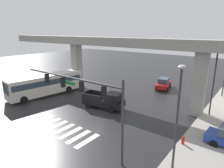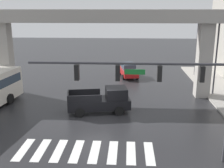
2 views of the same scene
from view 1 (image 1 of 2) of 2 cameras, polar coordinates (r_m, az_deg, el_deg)
name	(u,v)px [view 1 (image 1 of 2)]	position (r m, az deg, el deg)	size (l,w,h in m)	color
ground_plane	(94,112)	(23.17, -5.40, -8.07)	(120.00, 120.00, 0.00)	#232326
crosswalk_stripes	(59,128)	(20.20, -15.22, -12.25)	(8.25, 2.80, 0.01)	silver
elevated_overpass	(126,47)	(26.47, 3.99, 10.76)	(51.04, 2.30, 8.29)	#9E9991
sidewalk_east	(211,137)	(19.84, 26.88, -13.77)	(4.00, 36.00, 0.15)	#9E9991
pickup_truck	(105,101)	(23.72, -1.94, -4.87)	(5.36, 2.79, 2.08)	black
city_bus	(46,84)	(30.05, -18.80, 0.13)	(3.98, 11.04, 2.99)	beige
sedan_red	(163,83)	(32.98, 14.81, 0.19)	(2.58, 4.56, 1.72)	red
traffic_signal_mast	(83,92)	(14.94, -8.43, -2.41)	(10.89, 0.32, 6.20)	#38383D
street_lamp_near_corner	(178,107)	(12.92, 18.77, -6.46)	(0.44, 0.70, 7.24)	#38383D
street_lamp_mid_block	(214,76)	(23.25, 27.78, 2.08)	(0.44, 0.70, 7.24)	#38383D
fire_hydrant	(183,141)	(17.69, 20.04, -15.31)	(0.24, 0.24, 0.85)	red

